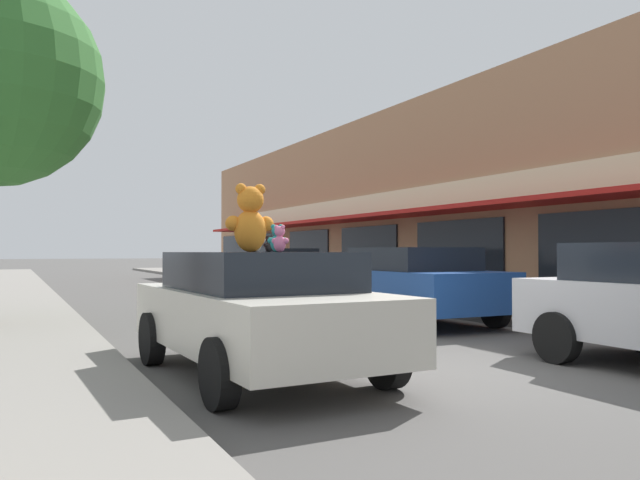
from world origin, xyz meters
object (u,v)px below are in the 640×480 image
teddy_bear_giant (250,219)px  teddy_bear_red (254,239)px  plush_art_car (258,309)px  parked_car_far_right (275,272)px  teddy_bear_pink (280,239)px  teddy_bear_cream (255,238)px  teddy_bear_brown (278,239)px  teddy_bear_black (269,244)px  parked_car_far_center (413,283)px  teddy_bear_teal (277,239)px

teddy_bear_giant → teddy_bear_red: (0.22, 0.44, -0.23)m
plush_art_car → teddy_bear_red: (0.26, 0.85, 0.85)m
teddy_bear_giant → parked_car_far_right: teddy_bear_giant is taller
teddy_bear_giant → teddy_bear_pink: size_ratio=2.93×
teddy_bear_giant → teddy_bear_cream: teddy_bear_giant is taller
teddy_bear_brown → teddy_bear_black: teddy_bear_brown is taller
teddy_bear_brown → teddy_bear_red: bearing=42.2°
parked_car_far_center → parked_car_far_right: bearing=90.0°
teddy_bear_red → parked_car_far_center: teddy_bear_red is taller
teddy_bear_giant → teddy_bear_cream: size_ratio=2.27×
parked_car_far_center → teddy_bear_red: bearing=-148.6°
teddy_bear_red → teddy_bear_teal: (-0.19, -1.26, -0.03)m
plush_art_car → teddy_bear_black: (0.46, 0.83, 0.78)m
teddy_bear_black → parked_car_far_right: bearing=-134.1°
teddy_bear_teal → teddy_bear_pink: teddy_bear_teal is taller
plush_art_car → teddy_bear_red: teddy_bear_red is taller
parked_car_far_right → teddy_bear_brown: bearing=-112.0°
teddy_bear_teal → teddy_bear_brown: teddy_bear_brown is taller
plush_art_car → teddy_bear_brown: 1.32m
teddy_bear_teal → teddy_bear_cream: (0.11, 1.01, 0.03)m
teddy_bear_red → teddy_bear_black: size_ratio=1.65×
teddy_bear_teal → parked_car_far_right: teddy_bear_teal is taller
teddy_bear_cream → teddy_bear_black: bearing=-129.8°
plush_art_car → teddy_bear_teal: bearing=-82.2°
teddy_bear_teal → teddy_bear_cream: bearing=-57.0°
plush_art_car → teddy_bear_giant: (0.05, 0.41, 1.08)m
teddy_bear_pink → parked_car_far_right: 12.64m
teddy_bear_red → parked_car_far_center: size_ratio=0.09×
teddy_bear_red → teddy_bear_pink: teddy_bear_red is taller
parked_car_far_right → teddy_bear_giant: bearing=-113.8°
teddy_bear_red → teddy_bear_black: 0.21m
teddy_bear_teal → parked_car_far_right: (4.62, 11.36, -0.77)m
teddy_bear_brown → parked_car_far_right: (4.09, 10.13, -0.80)m
teddy_bear_teal → teddy_bear_pink: (-0.11, -0.34, -0.01)m
parked_car_far_right → teddy_bear_red: bearing=-113.7°
teddy_bear_red → teddy_bear_black: teddy_bear_red is taller
teddy_bear_cream → teddy_bear_brown: (0.42, 0.22, -0.00)m
teddy_bear_brown → parked_car_far_center: 4.99m
parked_car_far_right → teddy_bear_teal: bearing=-112.1°
teddy_bear_pink → teddy_bear_brown: size_ratio=0.78×
teddy_bear_giant → parked_car_far_right: bearing=-109.1°
teddy_bear_brown → teddy_bear_teal: bearing=114.1°
plush_art_car → teddy_bear_pink: (-0.03, -0.75, 0.81)m
teddy_bear_giant → teddy_bear_brown: teddy_bear_giant is taller
teddy_bear_red → teddy_bear_teal: bearing=136.7°
teddy_bear_pink → teddy_bear_brown: teddy_bear_brown is taller
teddy_bear_red → teddy_bear_brown: same height
parked_car_far_center → parked_car_far_right: parked_car_far_right is taller
parked_car_far_center → parked_car_far_right: size_ratio=0.91×
teddy_bear_cream → parked_car_far_right: size_ratio=0.08×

